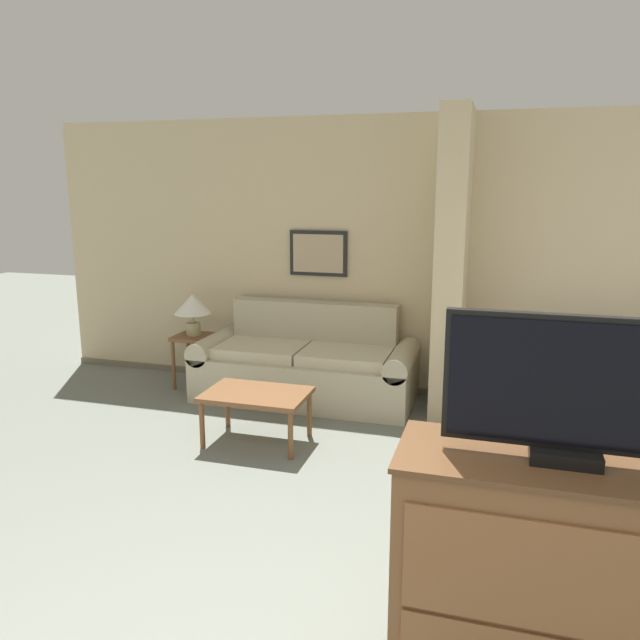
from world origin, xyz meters
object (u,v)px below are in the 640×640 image
object	(u,v)px
coffee_table	(256,398)
tv	(571,390)
tv_dresser	(553,589)
couch	(306,366)
table_lamp	(193,306)

from	to	relation	value
coffee_table	tv	bearing A→B (deg)	-45.44
tv_dresser	tv	bearing A→B (deg)	90.00
couch	coffee_table	world-z (taller)	couch
coffee_table	tv_dresser	distance (m)	2.88
tv_dresser	tv	xyz separation A→B (m)	(0.00, 0.00, 0.78)
table_lamp	tv	bearing A→B (deg)	-45.27
couch	coffee_table	xyz separation A→B (m)	(-0.06, -1.09, 0.05)
coffee_table	tv	world-z (taller)	tv
tv_dresser	tv	world-z (taller)	tv
table_lamp	tv	xyz separation A→B (m)	(3.13, -3.16, 0.47)
table_lamp	tv	distance (m)	4.47
tv	couch	bearing A→B (deg)	122.01
couch	tv_dresser	bearing A→B (deg)	-58.00
couch	tv	size ratio (longest dim) A/B	2.36
coffee_table	tv_dresser	world-z (taller)	tv_dresser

